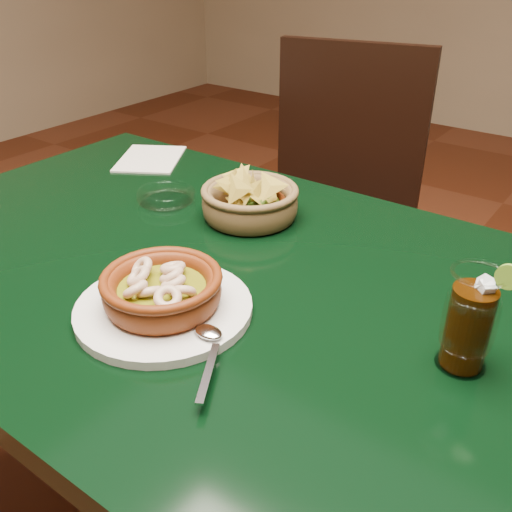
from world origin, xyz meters
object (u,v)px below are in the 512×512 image
Objects in this scene: dining_table at (197,308)px; cola_drink at (469,321)px; shrimp_plate at (163,294)px; dining_chair at (333,211)px; chip_basket at (250,202)px.

cola_drink is at bearing -0.62° from dining_table.
dining_chair is at bearing 102.87° from shrimp_plate.
shrimp_plate is 0.40m from cola_drink.
shrimp_plate is (0.07, -0.14, 0.13)m from dining_table.
chip_basket is at bearing -78.57° from dining_chair.
cola_drink is at bearing -21.49° from chip_basket.
dining_table is 0.73m from dining_chair.
cola_drink is at bearing 20.01° from shrimp_plate.
chip_basket is 0.49m from cola_drink.
dining_table is at bearing 116.01° from shrimp_plate.
chip_basket reaches higher than dining_table.
dining_chair reaches higher than dining_table.
chip_basket is (-0.02, 0.18, 0.13)m from dining_table.
chip_basket is 1.39× the size of cola_drink.
cola_drink reaches higher than dining_table.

